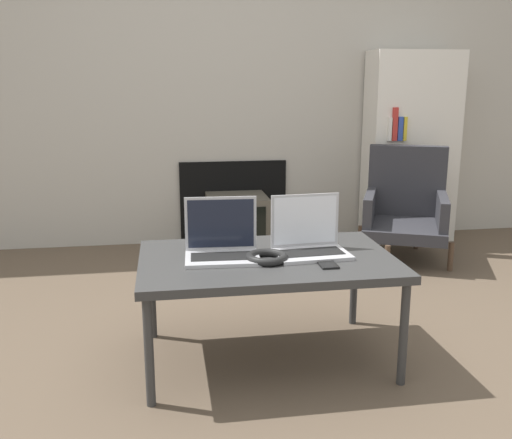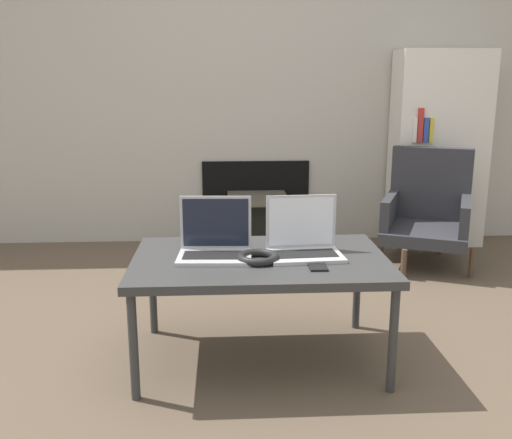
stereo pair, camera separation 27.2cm
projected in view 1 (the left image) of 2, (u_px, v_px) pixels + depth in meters
name	position (u px, v px, depth m)	size (l,w,h in m)	color
ground_plane	(271.00, 370.00, 2.47)	(14.00, 14.00, 0.00)	brown
wall_back	(219.00, 72.00, 4.23)	(7.00, 0.08, 2.60)	#ADA89E
table	(267.00, 265.00, 2.47)	(1.09, 0.70, 0.48)	#333333
laptop_left	(222.00, 244.00, 2.44)	(0.32, 0.24, 0.25)	#B2B2B7
laptop_right	(309.00, 240.00, 2.50)	(0.33, 0.24, 0.25)	#B2B2B7
headphones	(267.00, 257.00, 2.39)	(0.18, 0.18, 0.03)	black
phone	(327.00, 264.00, 2.35)	(0.07, 0.13, 0.01)	black
tv	(237.00, 222.00, 4.24)	(0.44, 0.42, 0.40)	#4C473D
armchair	(405.00, 205.00, 3.99)	(0.74, 0.78, 0.78)	#2D2D33
bookshelf	(410.00, 148.00, 4.39)	(0.68, 0.32, 1.44)	silver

